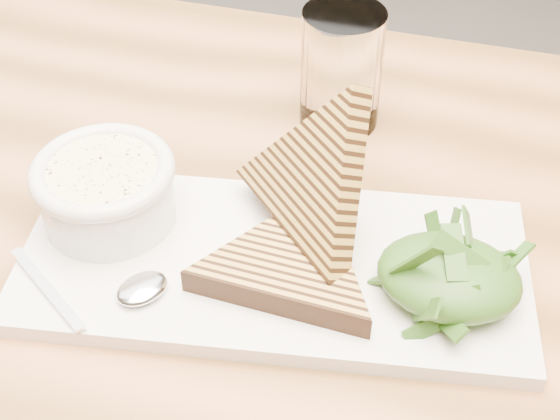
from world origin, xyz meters
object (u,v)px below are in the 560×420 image
(table_top, at_px, (437,347))
(soup_bowl, at_px, (108,197))
(platter, at_px, (273,265))
(glass_near, at_px, (341,69))

(table_top, height_order, soup_bowl, soup_bowl)
(platter, distance_m, glass_near, 0.22)
(table_top, relative_size, platter, 3.14)
(platter, height_order, glass_near, glass_near)
(soup_bowl, relative_size, glass_near, 0.92)
(table_top, bearing_deg, soup_bowl, 173.34)
(platter, distance_m, soup_bowl, 0.15)
(soup_bowl, height_order, glass_near, glass_near)
(table_top, bearing_deg, glass_near, 119.25)
(soup_bowl, xyz_separation_m, glass_near, (0.15, 0.20, 0.02))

